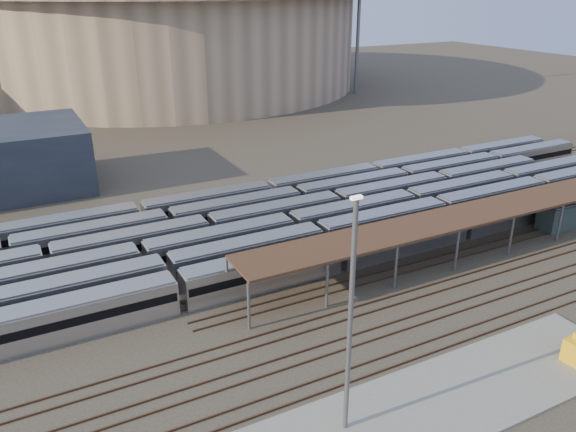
{
  "coord_description": "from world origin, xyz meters",
  "views": [
    {
      "loc": [
        -25.57,
        -40.59,
        30.52
      ],
      "look_at": [
        1.7,
        12.0,
        5.85
      ],
      "focal_mm": 35.0,
      "sensor_mm": 36.0,
      "label": 1
    }
  ],
  "objects": [
    {
      "name": "empty_tracks",
      "position": [
        0.0,
        -5.0,
        0.09
      ],
      "size": [
        170.0,
        9.62,
        0.18
      ],
      "color": "#4C3323",
      "rests_on": "ground"
    },
    {
      "name": "yard_light_pole",
      "position": [
        -6.97,
        -13.89,
        9.39
      ],
      "size": [
        0.81,
        0.36,
        18.21
      ],
      "color": "slate",
      "rests_on": "apron"
    },
    {
      "name": "floodlight_2",
      "position": [
        70.0,
        100.0,
        20.65
      ],
      "size": [
        4.0,
        1.0,
        38.4
      ],
      "color": "slate",
      "rests_on": "ground"
    },
    {
      "name": "ground",
      "position": [
        0.0,
        0.0,
        0.0
      ],
      "size": [
        420.0,
        420.0,
        0.0
      ],
      "primitive_type": "plane",
      "color": "#383026",
      "rests_on": "ground"
    },
    {
      "name": "stadium",
      "position": [
        25.0,
        140.0,
        16.47
      ],
      "size": [
        124.0,
        124.0,
        32.5
      ],
      "color": "tan",
      "rests_on": "ground"
    },
    {
      "name": "floodlight_3",
      "position": [
        -10.0,
        160.0,
        20.65
      ],
      "size": [
        4.0,
        1.0,
        38.4
      ],
      "color": "slate",
      "rests_on": "ground"
    },
    {
      "name": "inspection_shed",
      "position": [
        22.0,
        4.0,
        4.98
      ],
      "size": [
        60.3,
        6.0,
        5.3
      ],
      "color": "slate",
      "rests_on": "ground"
    },
    {
      "name": "apron",
      "position": [
        -5.0,
        -15.0,
        0.1
      ],
      "size": [
        50.0,
        9.0,
        0.2
      ],
      "primitive_type": "cube",
      "color": "gray",
      "rests_on": "ground"
    },
    {
      "name": "subway_trains",
      "position": [
        4.84,
        18.5,
        1.8
      ],
      "size": [
        126.93,
        23.9,
        3.6
      ],
      "color": "silver",
      "rests_on": "ground"
    }
  ]
}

